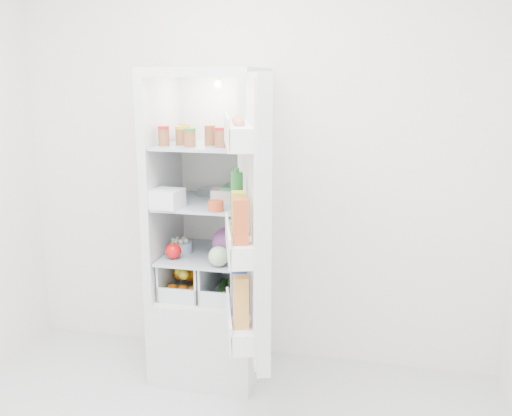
% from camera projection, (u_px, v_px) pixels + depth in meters
% --- Properties ---
extents(room_walls, '(3.02, 3.02, 2.61)m').
position_uv_depth(room_walls, '(156.00, 125.00, 1.96)').
color(room_walls, white).
rests_on(room_walls, ground).
extents(refrigerator, '(0.60, 0.60, 1.80)m').
position_uv_depth(refrigerator, '(212.00, 263.00, 3.40)').
color(refrigerator, silver).
rests_on(refrigerator, ground).
extents(shelf_low, '(0.49, 0.53, 0.01)m').
position_uv_depth(shelf_low, '(209.00, 254.00, 3.32)').
color(shelf_low, '#A8B8C5').
rests_on(shelf_low, refrigerator).
extents(shelf_mid, '(0.49, 0.53, 0.02)m').
position_uv_depth(shelf_mid, '(208.00, 203.00, 3.25)').
color(shelf_mid, '#A8B8C5').
rests_on(shelf_mid, refrigerator).
extents(shelf_top, '(0.49, 0.53, 0.02)m').
position_uv_depth(shelf_top, '(207.00, 145.00, 3.18)').
color(shelf_top, '#A8B8C5').
rests_on(shelf_top, refrigerator).
extents(crisper_left, '(0.23, 0.46, 0.22)m').
position_uv_depth(crisper_left, '(190.00, 274.00, 3.38)').
color(crisper_left, silver).
rests_on(crisper_left, refrigerator).
extents(crisper_right, '(0.23, 0.46, 0.22)m').
position_uv_depth(crisper_right, '(229.00, 277.00, 3.33)').
color(crisper_right, silver).
rests_on(crisper_right, refrigerator).
extents(condiment_jars, '(0.46, 0.32, 0.08)m').
position_uv_depth(condiment_jars, '(198.00, 137.00, 3.10)').
color(condiment_jars, '#B21919').
rests_on(condiment_jars, shelf_top).
extents(squeeze_bottle, '(0.07, 0.07, 0.20)m').
position_uv_depth(squeeze_bottle, '(249.00, 125.00, 3.22)').
color(squeeze_bottle, silver).
rests_on(squeeze_bottle, shelf_top).
extents(tub_white, '(0.17, 0.17, 0.10)m').
position_uv_depth(tub_white, '(167.00, 198.00, 3.09)').
color(tub_white, white).
rests_on(tub_white, shelf_mid).
extents(tub_cream, '(0.13, 0.13, 0.07)m').
position_uv_depth(tub_cream, '(224.00, 196.00, 3.23)').
color(tub_cream, beige).
rests_on(tub_cream, shelf_mid).
extents(tin_red, '(0.09, 0.09, 0.06)m').
position_uv_depth(tin_red, '(216.00, 206.00, 3.01)').
color(tin_red, '#D94820').
rests_on(tin_red, shelf_mid).
extents(foil_tray, '(0.19, 0.15, 0.04)m').
position_uv_depth(foil_tray, '(215.00, 191.00, 3.43)').
color(foil_tray, '#B5B5BA').
rests_on(foil_tray, shelf_mid).
extents(tub_green, '(0.12, 0.16, 0.09)m').
position_uv_depth(tub_green, '(234.00, 193.00, 3.25)').
color(tub_green, '#3C844C').
rests_on(tub_green, shelf_mid).
extents(red_cabbage, '(0.18, 0.18, 0.18)m').
position_uv_depth(red_cabbage, '(229.00, 243.00, 3.21)').
color(red_cabbage, '#581E52').
rests_on(red_cabbage, shelf_low).
extents(bell_pepper, '(0.09, 0.09, 0.09)m').
position_uv_depth(bell_pepper, '(173.00, 251.00, 3.21)').
color(bell_pepper, red).
rests_on(bell_pepper, shelf_low).
extents(mushroom_bowl, '(0.14, 0.14, 0.06)m').
position_uv_depth(mushroom_bowl, '(181.00, 247.00, 3.34)').
color(mushroom_bowl, '#95BBDF').
rests_on(mushroom_bowl, shelf_low).
extents(salad_bag, '(0.11, 0.11, 0.11)m').
position_uv_depth(salad_bag, '(219.00, 256.00, 3.08)').
color(salad_bag, '#ACCC99').
rests_on(salad_bag, shelf_low).
extents(citrus_pile, '(0.20, 0.31, 0.16)m').
position_uv_depth(citrus_pile, '(189.00, 279.00, 3.37)').
color(citrus_pile, '#F2580C').
rests_on(citrus_pile, refrigerator).
extents(veg_pile, '(0.16, 0.30, 0.10)m').
position_uv_depth(veg_pile, '(230.00, 285.00, 3.34)').
color(veg_pile, '#234D19').
rests_on(veg_pile, refrigerator).
extents(fridge_door, '(0.33, 0.59, 1.30)m').
position_uv_depth(fridge_door, '(252.00, 224.00, 2.63)').
color(fridge_door, silver).
rests_on(fridge_door, refrigerator).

